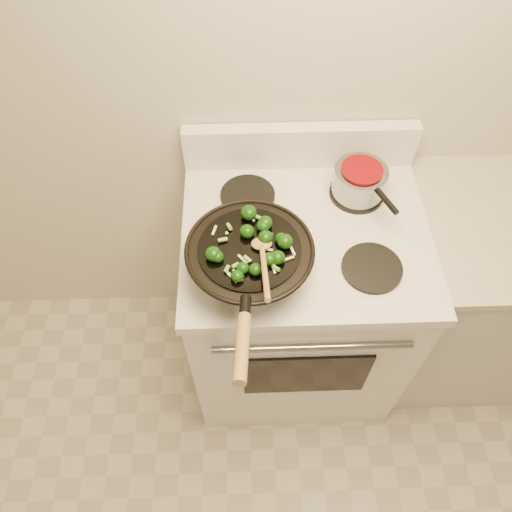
{
  "coord_description": "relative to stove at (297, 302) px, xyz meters",
  "views": [
    {
      "loc": [
        -0.48,
        0.21,
        2.15
      ],
      "look_at": [
        -0.46,
        1.01,
        1.02
      ],
      "focal_mm": 35.0,
      "sensor_mm": 36.0,
      "label": 1
    }
  ],
  "objects": [
    {
      "name": "wooden_spoon",
      "position": [
        -0.15,
        -0.22,
        0.61
      ],
      "size": [
        0.06,
        0.26,
        0.11
      ],
      "color": "#A47A40",
      "rests_on": "wok"
    },
    {
      "name": "wok",
      "position": [
        -0.18,
        -0.16,
        0.52
      ],
      "size": [
        0.36,
        0.6,
        0.2
      ],
      "color": "black",
      "rests_on": "stove"
    },
    {
      "name": "saucepan",
      "position": [
        0.18,
        0.15,
        0.51
      ],
      "size": [
        0.17,
        0.26,
        0.1
      ],
      "color": "gray",
      "rests_on": "stove"
    },
    {
      "name": "counter_unit",
      "position": [
        0.8,
        0.03,
        -0.01
      ],
      "size": [
        0.83,
        0.62,
        0.91
      ],
      "color": "silver",
      "rests_on": "ground"
    },
    {
      "name": "stove",
      "position": [
        0.0,
        0.0,
        0.0
      ],
      "size": [
        0.78,
        0.67,
        1.08
      ],
      "color": "white",
      "rests_on": "ground"
    },
    {
      "name": "stirfry",
      "position": [
        -0.16,
        -0.15,
        0.59
      ],
      "size": [
        0.25,
        0.26,
        0.04
      ],
      "color": "#0F3508",
      "rests_on": "wok"
    }
  ]
}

